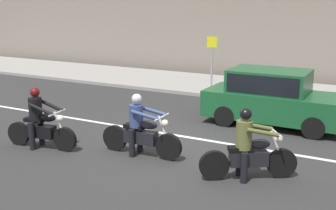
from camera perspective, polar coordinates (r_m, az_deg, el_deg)
name	(u,v)px	position (r m, az deg, el deg)	size (l,w,h in m)	color
ground_plane	(167,146)	(11.19, -0.09, -5.54)	(80.00, 80.00, 0.00)	#2A2A2A
sidewalk_slab	(256,89)	(18.36, 11.86, 2.11)	(40.00, 4.40, 0.14)	gray
lane_marking_stripe	(178,135)	(12.01, 1.33, -4.16)	(18.00, 0.14, 0.01)	silver
motorcycle_with_rider_denim_blue	(140,130)	(10.37, -3.77, -3.46)	(2.20, 0.70, 1.55)	black
motorcycle_with_rider_olive	(248,150)	(9.13, 10.83, -6.09)	(1.85, 1.27, 1.57)	black
motorcycle_with_rider_black_leather	(40,124)	(11.33, -17.00, -2.43)	(2.04, 0.73, 1.61)	black
parked_sedan_forest_green	(273,97)	(13.20, 14.02, 1.03)	(4.21, 1.82, 1.72)	#164C28
street_sign_post	(212,57)	(17.58, 5.99, 6.54)	(0.44, 0.08, 2.22)	gray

